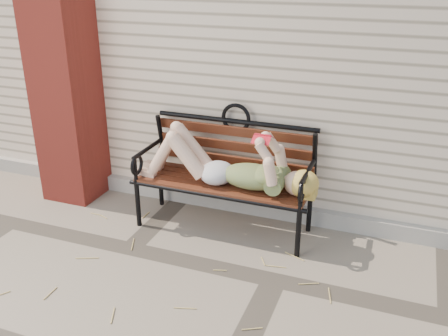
% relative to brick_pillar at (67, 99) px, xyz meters
% --- Properties ---
extents(ground, '(80.00, 80.00, 0.00)m').
position_rel_brick_pillar_xyz_m(ground, '(2.30, -0.75, -1.00)').
color(ground, '#766A5B').
rests_on(ground, ground).
extents(house_wall, '(8.00, 4.00, 3.00)m').
position_rel_brick_pillar_xyz_m(house_wall, '(2.30, 2.25, 0.50)').
color(house_wall, beige).
rests_on(house_wall, ground).
extents(foundation_strip, '(8.00, 0.10, 0.15)m').
position_rel_brick_pillar_xyz_m(foundation_strip, '(2.30, 0.22, -0.93)').
color(foundation_strip, '#9E988F').
rests_on(foundation_strip, ground).
extents(brick_pillar, '(0.50, 0.50, 2.00)m').
position_rel_brick_pillar_xyz_m(brick_pillar, '(0.00, 0.00, 0.00)').
color(brick_pillar, '#AD3227').
rests_on(brick_pillar, ground).
extents(garden_bench, '(1.66, 0.66, 1.08)m').
position_rel_brick_pillar_xyz_m(garden_bench, '(1.65, -0.04, -0.40)').
color(garden_bench, black).
rests_on(garden_bench, ground).
extents(reading_woman, '(1.57, 0.36, 0.49)m').
position_rel_brick_pillar_xyz_m(reading_woman, '(1.67, -0.18, -0.36)').
color(reading_woman, '#0A354B').
rests_on(reading_woman, ground).
extents(straw_scatter, '(2.70, 1.76, 0.01)m').
position_rel_brick_pillar_xyz_m(straw_scatter, '(1.55, -1.09, -0.99)').
color(straw_scatter, tan).
rests_on(straw_scatter, ground).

